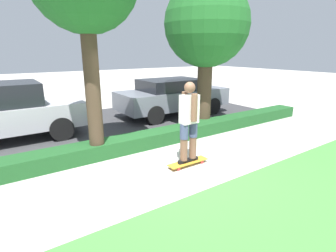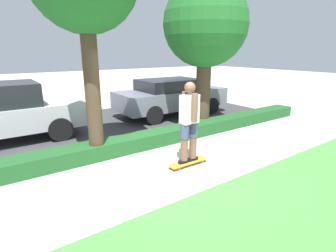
{
  "view_description": "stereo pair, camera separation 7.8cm",
  "coord_description": "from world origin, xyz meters",
  "px_view_note": "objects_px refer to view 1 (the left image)",
  "views": [
    {
      "loc": [
        -3.13,
        -4.14,
        2.44
      ],
      "look_at": [
        0.1,
        0.6,
        0.8
      ],
      "focal_mm": 28.0,
      "sensor_mm": 36.0,
      "label": 1
    },
    {
      "loc": [
        -3.19,
        -4.09,
        2.44
      ],
      "look_at": [
        0.1,
        0.6,
        0.8
      ],
      "focal_mm": 28.0,
      "sensor_mm": 36.0,
      "label": 2
    }
  ],
  "objects_px": {
    "tree_mid": "(207,26)",
    "parked_car_middle": "(173,96)",
    "skateboard": "(188,162)",
    "skater_person": "(189,121)",
    "parked_car_front": "(2,112)"
  },
  "relations": [
    {
      "from": "parked_car_front",
      "to": "skater_person",
      "type": "bearing_deg",
      "value": -53.26
    },
    {
      "from": "parked_car_front",
      "to": "parked_car_middle",
      "type": "distance_m",
      "value": 5.67
    },
    {
      "from": "parked_car_middle",
      "to": "tree_mid",
      "type": "bearing_deg",
      "value": -97.95
    },
    {
      "from": "tree_mid",
      "to": "parked_car_middle",
      "type": "xyz_separation_m",
      "value": [
        0.29,
        2.13,
        -2.39
      ]
    },
    {
      "from": "tree_mid",
      "to": "parked_car_middle",
      "type": "distance_m",
      "value": 3.21
    },
    {
      "from": "skateboard",
      "to": "parked_car_middle",
      "type": "relative_size",
      "value": 0.22
    },
    {
      "from": "skater_person",
      "to": "tree_mid",
      "type": "bearing_deg",
      "value": 42.15
    },
    {
      "from": "skateboard",
      "to": "tree_mid",
      "type": "xyz_separation_m",
      "value": [
        2.19,
        1.98,
        3.07
      ]
    },
    {
      "from": "skater_person",
      "to": "parked_car_front",
      "type": "xyz_separation_m",
      "value": [
        -3.19,
        4.21,
        -0.2
      ]
    },
    {
      "from": "tree_mid",
      "to": "parked_car_front",
      "type": "relative_size",
      "value": 1.08
    },
    {
      "from": "parked_car_middle",
      "to": "skateboard",
      "type": "bearing_deg",
      "value": -121.22
    },
    {
      "from": "skateboard",
      "to": "parked_car_middle",
      "type": "bearing_deg",
      "value": 58.89
    },
    {
      "from": "parked_car_middle",
      "to": "skater_person",
      "type": "bearing_deg",
      "value": -121.22
    },
    {
      "from": "skateboard",
      "to": "parked_car_middle",
      "type": "height_order",
      "value": "parked_car_middle"
    },
    {
      "from": "tree_mid",
      "to": "skateboard",
      "type": "bearing_deg",
      "value": -137.85
    }
  ]
}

